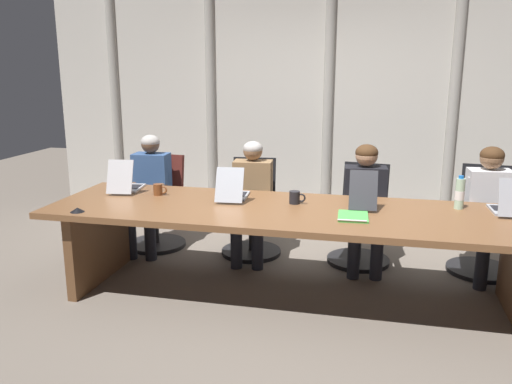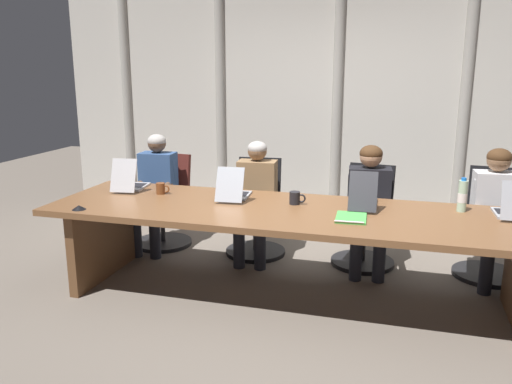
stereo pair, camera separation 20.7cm
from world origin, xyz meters
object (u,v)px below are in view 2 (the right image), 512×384
(conference_mic_left_side, at_px, (79,207))
(coffee_mug_far, at_px, (295,198))
(laptop_center, at_px, (363,199))
(person_right_mid, at_px, (497,207))
(laptop_left_mid, at_px, (234,192))
(office_chair_right_mid, at_px, (490,236))
(coffee_mug_near, at_px, (161,188))
(person_center, at_px, (369,199))
(spiral_notepad, at_px, (351,218))
(person_left_end, at_px, (155,185))
(person_left_mid, at_px, (255,193))
(water_bottle_primary, at_px, (462,196))
(laptop_right_mid, at_px, (512,210))
(office_chair_left_end, at_px, (165,211))
(office_chair_left_mid, at_px, (256,218))
(laptop_left_end, at_px, (130,183))
(office_chair_center, at_px, (365,227))

(conference_mic_left_side, bearing_deg, coffee_mug_far, 21.42)
(laptop_center, distance_m, person_right_mid, 1.23)
(person_right_mid, bearing_deg, laptop_left_mid, -79.00)
(office_chair_right_mid, bearing_deg, coffee_mug_near, -68.96)
(person_center, xyz_separation_m, coffee_mug_near, (-1.76, -0.64, 0.13))
(coffee_mug_far, xyz_separation_m, spiral_notepad, (0.48, -0.30, -0.04))
(person_left_end, bearing_deg, person_left_mid, 86.63)
(water_bottle_primary, height_order, spiral_notepad, water_bottle_primary)
(office_chair_right_mid, distance_m, person_center, 1.13)
(laptop_right_mid, distance_m, coffee_mug_near, 2.84)
(office_chair_left_end, relative_size, office_chair_left_mid, 1.00)
(office_chair_left_mid, relative_size, coffee_mug_near, 7.59)
(person_center, bearing_deg, laptop_center, -6.81)
(laptop_right_mid, xyz_separation_m, conference_mic_left_side, (-3.23, -0.70, -0.04))
(laptop_left_end, distance_m, coffee_mug_near, 0.36)
(person_left_end, xyz_separation_m, spiral_notepad, (2.07, -0.96, 0.09))
(office_chair_left_end, distance_m, conference_mic_left_side, 1.50)
(office_chair_left_end, distance_m, person_right_mid, 3.22)
(office_chair_right_mid, relative_size, person_right_mid, 0.83)
(laptop_left_end, distance_m, laptop_left_mid, 1.02)
(person_right_mid, height_order, spiral_notepad, person_right_mid)
(office_chair_left_end, bearing_deg, laptop_left_mid, 58.57)
(person_left_mid, bearing_deg, coffee_mug_far, 34.00)
(office_chair_right_mid, height_order, person_center, person_center)
(coffee_mug_near, bearing_deg, coffee_mug_far, -1.06)
(laptop_right_mid, bearing_deg, office_chair_right_mid, -1.65)
(laptop_right_mid, xyz_separation_m, office_chair_right_mid, (-0.01, 0.75, -0.45))
(laptop_left_mid, height_order, laptop_right_mid, laptop_right_mid)
(laptop_left_mid, height_order, laptop_center, laptop_center)
(office_chair_center, bearing_deg, coffee_mug_near, -56.56)
(person_center, distance_m, coffee_mug_near, 1.88)
(laptop_center, distance_m, conference_mic_left_side, 2.26)
(laptop_left_end, height_order, office_chair_right_mid, laptop_left_end)
(person_left_mid, distance_m, coffee_mug_near, 0.94)
(coffee_mug_far, bearing_deg, spiral_notepad, -32.11)
(laptop_right_mid, bearing_deg, laptop_left_end, 87.31)
(laptop_left_end, relative_size, person_center, 0.40)
(person_left_mid, distance_m, coffee_mug_far, 0.85)
(laptop_left_end, bearing_deg, office_chair_center, -78.77)
(person_right_mid, height_order, coffee_mug_far, person_right_mid)
(person_center, height_order, water_bottle_primary, person_center)
(office_chair_left_end, relative_size, office_chair_center, 1.01)
(water_bottle_primary, height_order, conference_mic_left_side, water_bottle_primary)
(water_bottle_primary, relative_size, spiral_notepad, 0.84)
(office_chair_left_end, height_order, person_left_end, person_left_end)
(laptop_right_mid, bearing_deg, conference_mic_left_side, 100.20)
(office_chair_right_mid, distance_m, coffee_mug_far, 1.87)
(person_left_end, xyz_separation_m, conference_mic_left_side, (-0.01, -1.28, 0.10))
(conference_mic_left_side, height_order, spiral_notepad, conference_mic_left_side)
(spiral_notepad, bearing_deg, laptop_left_end, 165.44)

